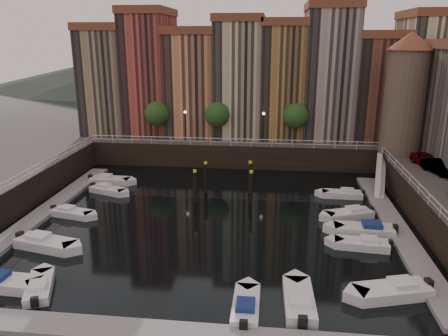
# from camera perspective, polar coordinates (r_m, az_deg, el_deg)

# --- Properties ---
(ground) EXTENTS (200.00, 200.00, 0.00)m
(ground) POSITION_cam_1_polar(r_m,az_deg,el_deg) (40.90, -1.35, -6.52)
(ground) COLOR black
(ground) RESTS_ON ground
(quay_far) EXTENTS (80.00, 20.00, 3.00)m
(quay_far) POSITION_cam_1_polar(r_m,az_deg,el_deg) (65.11, 1.76, 3.68)
(quay_far) COLOR black
(quay_far) RESTS_ON ground
(dock_left) EXTENTS (2.00, 28.00, 0.35)m
(dock_left) POSITION_cam_1_polar(r_m,az_deg,el_deg) (45.00, -22.53, -5.40)
(dock_left) COLOR gray
(dock_left) RESTS_ON ground
(dock_right) EXTENTS (2.00, 28.00, 0.35)m
(dock_right) POSITION_cam_1_polar(r_m,az_deg,el_deg) (41.07, 21.65, -7.40)
(dock_right) COLOR gray
(dock_right) RESTS_ON ground
(dock_near) EXTENTS (30.00, 2.00, 0.35)m
(dock_near) POSITION_cam_1_polar(r_m,az_deg,el_deg) (26.26, -6.75, -20.76)
(dock_near) COLOR gray
(dock_near) RESTS_ON ground
(mountains) EXTENTS (145.00, 100.00, 18.00)m
(mountains) POSITION_cam_1_polar(r_m,az_deg,el_deg) (147.51, 5.30, 13.38)
(mountains) COLOR #2D382D
(mountains) RESTS_ON ground
(far_terrace) EXTENTS (48.70, 10.30, 17.50)m
(far_terrace) POSITION_cam_1_polar(r_m,az_deg,el_deg) (60.99, 4.81, 11.75)
(far_terrace) COLOR #947D5E
(far_terrace) RESTS_ON quay_far
(corner_tower) EXTENTS (5.20, 5.20, 13.80)m
(corner_tower) POSITION_cam_1_polar(r_m,az_deg,el_deg) (54.13, 22.63, 9.13)
(corner_tower) COLOR #6B5B4C
(corner_tower) RESTS_ON quay_right
(promenade_trees) EXTENTS (21.20, 3.20, 5.20)m
(promenade_trees) POSITION_cam_1_polar(r_m,az_deg,el_deg) (56.63, -0.22, 6.98)
(promenade_trees) COLOR black
(promenade_trees) RESTS_ON quay_far
(street_lamps) EXTENTS (10.36, 0.36, 4.18)m
(street_lamps) POSITION_cam_1_polar(r_m,az_deg,el_deg) (55.73, 0.01, 6.10)
(street_lamps) COLOR black
(street_lamps) RESTS_ON quay_far
(railings) EXTENTS (36.08, 34.04, 0.52)m
(railings) POSITION_cam_1_polar(r_m,az_deg,el_deg) (44.19, -0.52, 0.48)
(railings) COLOR white
(railings) RESTS_ON ground
(gangway) EXTENTS (2.78, 8.32, 3.73)m
(gangway) POSITION_cam_1_polar(r_m,az_deg,el_deg) (50.73, 19.79, -0.59)
(gangway) COLOR white
(gangway) RESTS_ON ground
(mooring_pilings) EXTENTS (5.99, 4.22, 3.78)m
(mooring_pilings) POSITION_cam_1_polar(r_m,az_deg,el_deg) (45.40, 0.21, -1.90)
(mooring_pilings) COLOR black
(mooring_pilings) RESTS_ON ground
(boat_left_0) EXTENTS (4.95, 1.99, 1.13)m
(boat_left_0) POSITION_cam_1_polar(r_m,az_deg,el_deg) (33.54, -26.79, -13.23)
(boat_left_0) COLOR white
(boat_left_0) RESTS_ON ground
(boat_left_1) EXTENTS (5.37, 2.93, 1.20)m
(boat_left_1) POSITION_cam_1_polar(r_m,az_deg,el_deg) (38.02, -22.36, -9.06)
(boat_left_1) COLOR white
(boat_left_1) RESTS_ON ground
(boat_left_2) EXTENTS (4.40, 2.39, 0.98)m
(boat_left_2) POSITION_cam_1_polar(r_m,az_deg,el_deg) (43.59, -19.34, -5.53)
(boat_left_2) COLOR white
(boat_left_2) RESTS_ON ground
(boat_left_3) EXTENTS (4.41, 2.86, 0.99)m
(boat_left_3) POSITION_cam_1_polar(r_m,az_deg,el_deg) (48.84, -14.97, -2.77)
(boat_left_3) COLOR white
(boat_left_3) RESTS_ON ground
(boat_left_4) EXTENTS (4.87, 1.88, 1.11)m
(boat_left_4) POSITION_cam_1_polar(r_m,az_deg,el_deg) (51.89, -14.78, -1.56)
(boat_left_4) COLOR white
(boat_left_4) RESTS_ON ground
(boat_right_0) EXTENTS (5.36, 3.21, 1.20)m
(boat_right_0) POSITION_cam_1_polar(r_m,az_deg,el_deg) (31.25, 21.30, -14.73)
(boat_right_0) COLOR white
(boat_right_0) RESTS_ON ground
(boat_right_1) EXTENTS (4.53, 2.01, 1.02)m
(boat_right_1) POSITION_cam_1_polar(r_m,az_deg,el_deg) (36.92, 17.69, -9.44)
(boat_right_1) COLOR white
(boat_right_1) RESTS_ON ground
(boat_right_2) EXTENTS (5.26, 2.03, 1.20)m
(boat_right_2) POSITION_cam_1_polar(r_m,az_deg,el_deg) (39.37, 17.94, -7.69)
(boat_right_2) COLOR white
(boat_right_2) RESTS_ON ground
(boat_right_3) EXTENTS (4.75, 3.18, 1.07)m
(boat_right_3) POSITION_cam_1_polar(r_m,az_deg,el_deg) (42.45, 16.12, -5.79)
(boat_right_3) COLOR white
(boat_right_3) RESTS_ON ground
(boat_right_4) EXTENTS (4.37, 1.67, 1.00)m
(boat_right_4) POSITION_cam_1_polar(r_m,az_deg,el_deg) (47.60, 15.28, -3.30)
(boat_right_4) COLOR white
(boat_right_4) RESTS_ON ground
(boat_near_0) EXTENTS (2.89, 4.32, 0.98)m
(boat_near_0) POSITION_cam_1_polar(r_m,az_deg,el_deg) (32.15, -22.97, -14.16)
(boat_near_0) COLOR white
(boat_near_0) RESTS_ON ground
(boat_near_2) EXTENTS (1.63, 4.46, 1.03)m
(boat_near_2) POSITION_cam_1_polar(r_m,az_deg,el_deg) (27.95, 2.87, -17.64)
(boat_near_2) COLOR white
(boat_near_2) RESTS_ON ground
(boat_near_3) EXTENTS (1.98, 5.06, 1.16)m
(boat_near_3) POSITION_cam_1_polar(r_m,az_deg,el_deg) (28.68, 9.78, -16.80)
(boat_near_3) COLOR white
(boat_near_3) RESTS_ON ground
(car_a) EXTENTS (2.71, 4.33, 1.38)m
(car_a) POSITION_cam_1_polar(r_m,az_deg,el_deg) (50.75, 24.87, 0.92)
(car_a) COLOR gray
(car_a) RESTS_ON quay_right
(car_b) EXTENTS (2.65, 4.41, 1.37)m
(car_b) POSITION_cam_1_polar(r_m,az_deg,el_deg) (48.37, 26.28, 0.02)
(car_b) COLOR gray
(car_b) RESTS_ON quay_right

